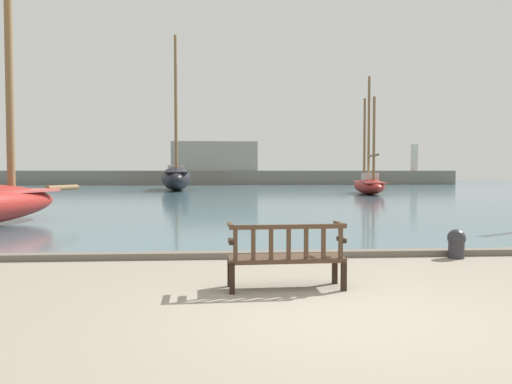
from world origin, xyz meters
name	(u,v)px	position (x,y,z in m)	size (l,w,h in m)	color
ground_plane	(336,315)	(0.00, 0.00, 0.00)	(160.00, 160.00, 0.00)	gray
harbor_water	(234,188)	(0.00, 44.00, 0.04)	(100.00, 80.00, 0.08)	#476670
quay_edge_kerb	(289,254)	(0.00, 3.85, 0.06)	(40.00, 0.30, 0.12)	#675F54
park_bench	(286,255)	(-0.40, 1.29, 0.47)	(1.62, 0.59, 0.92)	black
sailboat_mid_port	(369,183)	(9.10, 28.87, 0.82)	(2.72, 7.17, 8.25)	maroon
sailboat_far_starboard	(176,176)	(-5.07, 37.08, 1.30)	(3.38, 10.42, 13.09)	black
mooring_bollard	(456,243)	(3.13, 3.52, 0.29)	(0.34, 0.34, 0.55)	#2D2D33
far_breakwater	(230,173)	(-0.23, 54.96, 1.53)	(54.96, 2.40, 5.28)	slate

